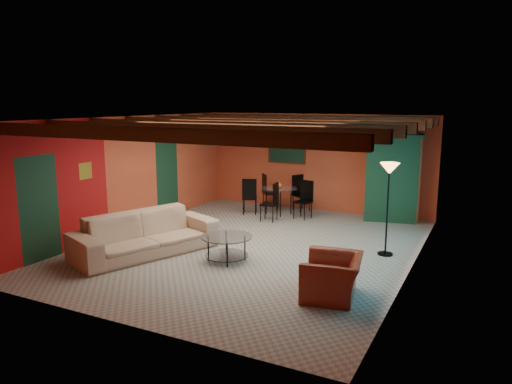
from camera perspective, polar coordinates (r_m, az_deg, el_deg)
The scene contains 11 objects.
room at distance 9.92m, azimuth -0.23°, elevation 6.80°, with size 6.52×8.01×2.71m.
sofa at distance 9.93m, azimuth -12.98°, elevation -4.86°, with size 2.88×1.12×0.84m, color tan.
armchair at distance 7.74m, azimuth 9.05°, elevation -9.92°, with size 1.02×0.89×0.66m, color maroon.
coffee_table at distance 9.33m, azimuth -3.50°, elevation -6.69°, with size 0.99×0.99×0.50m, color silver, non-canonical shape.
dining_table at distance 13.04m, azimuth 2.71°, elevation -0.48°, with size 1.94×1.94×1.01m, color white, non-canonical shape.
armoire at distance 12.78m, azimuth 16.07°, elevation 1.51°, with size 1.24×0.61×2.17m, color brown.
floor_lamp at distance 9.85m, azimuth 15.35°, elevation -1.99°, with size 0.38×0.38×1.87m, color black, non-canonical shape.
ceiling_fan at distance 9.82m, azimuth -0.53°, elevation 6.75°, with size 1.50×1.50×0.44m, color #472614, non-canonical shape.
painting at distance 13.84m, azimuth 3.66°, elevation 4.96°, with size 1.05×0.03×0.65m, color black.
potted_plant at distance 12.64m, azimuth 16.38°, elevation 7.45°, with size 0.43×0.37×0.48m, color #26661E.
vase at distance 12.94m, azimuth 2.73°, elevation 2.11°, with size 0.17×0.17×0.18m, color orange.
Camera 1 is at (4.47, -8.72, 3.05)m, focal length 33.67 mm.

